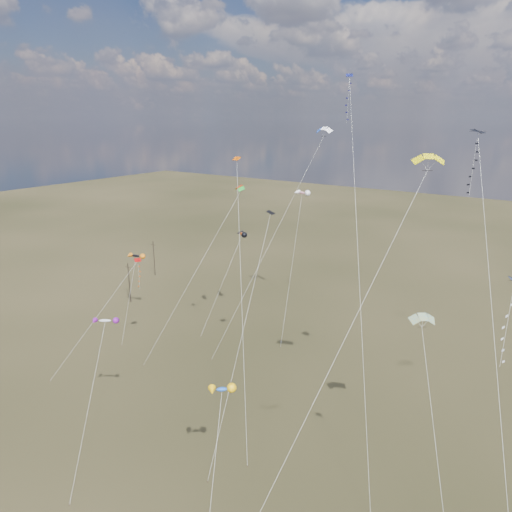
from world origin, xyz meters
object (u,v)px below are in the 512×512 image
Objects in this scene: utility_pole_far at (154,258)px; novelty_black_orange at (136,256)px; diamond_black_high at (476,186)px; parafoil_yellow at (428,158)px; utility_pole_near at (129,283)px.

utility_pole_far is 0.65× the size of novelty_black_orange.
diamond_black_high is 1.05× the size of parafoil_yellow.
utility_pole_near is 0.65× the size of novelty_black_orange.
utility_pole_far is (-8.00, 14.00, 0.00)m from utility_pole_near.
novelty_black_orange is at bearing -29.42° from utility_pole_near.
diamond_black_high is 55.75m from novelty_black_orange.
diamond_black_high reaches higher than utility_pole_near.
utility_pole_near is at bearing -60.26° from utility_pole_far.
diamond_black_high is at bearing -19.82° from utility_pole_far.
parafoil_yellow is 53.54m from novelty_black_orange.
diamond_black_high reaches higher than utility_pole_far.
parafoil_yellow is at bearing -13.17° from utility_pole_near.
utility_pole_near is 64.26m from parafoil_yellow.
diamond_black_high is (60.31, -10.62, 24.83)m from utility_pole_near.
utility_pole_near is 1.00× the size of utility_pole_far.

